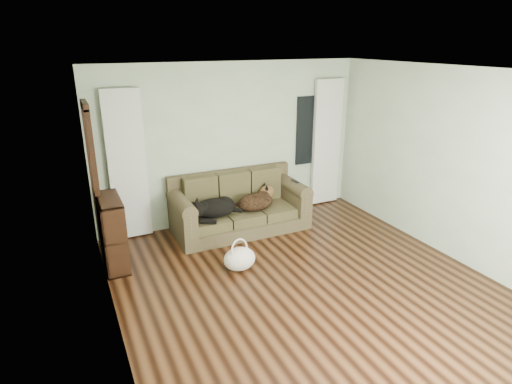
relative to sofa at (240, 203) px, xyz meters
name	(u,v)px	position (x,y,z in m)	size (l,w,h in m)	color
floor	(310,288)	(0.09, -1.97, -0.45)	(5.00, 5.00, 0.00)	black
ceiling	(320,71)	(0.09, -1.97, 2.15)	(5.00, 5.00, 0.00)	white
wall_back	(232,144)	(0.09, 0.53, 0.85)	(4.50, 0.04, 2.60)	beige
wall_left	(108,224)	(-2.16, -1.97, 0.85)	(0.04, 5.00, 2.60)	beige
wall_right	(456,166)	(2.34, -1.97, 0.85)	(0.04, 5.00, 2.60)	beige
curtain_left	(127,166)	(-1.61, 0.45, 0.70)	(0.55, 0.08, 2.25)	silver
curtain_right	(326,143)	(1.89, 0.45, 0.70)	(0.55, 0.08, 2.25)	silver
window_pane	(309,130)	(1.54, 0.50, 0.95)	(0.50, 0.03, 1.20)	black
door_casing	(95,184)	(-2.11, 0.08, 0.60)	(0.07, 0.60, 2.10)	black
sofa	(240,203)	(0.00, 0.00, 0.00)	(2.12, 0.91, 0.87)	#32261A
dog_black_lab	(213,209)	(-0.50, -0.10, 0.03)	(0.67, 0.46, 0.28)	black
dog_shepherd	(257,200)	(0.25, -0.08, 0.04)	(0.64, 0.45, 0.28)	black
tv_remote	(295,181)	(0.92, -0.12, 0.28)	(0.05, 0.18, 0.02)	black
tote_bag	(240,259)	(-0.52, -1.18, -0.29)	(0.44, 0.34, 0.32)	beige
bookshelf	(112,231)	(-2.00, -0.35, 0.05)	(0.29, 0.78, 0.97)	black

